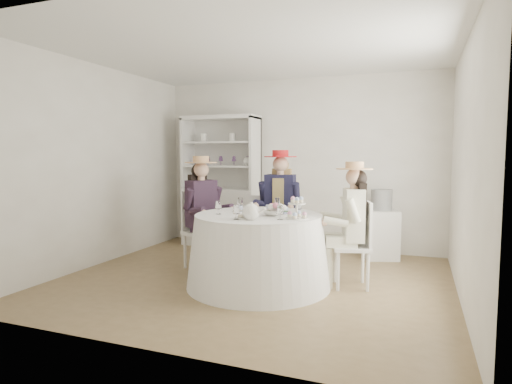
% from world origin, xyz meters
% --- Properties ---
extents(ground, '(4.50, 4.50, 0.00)m').
position_xyz_m(ground, '(0.00, 0.00, 0.00)').
color(ground, brown).
rests_on(ground, ground).
extents(ceiling, '(4.50, 4.50, 0.00)m').
position_xyz_m(ceiling, '(0.00, 0.00, 2.70)').
color(ceiling, white).
rests_on(ceiling, wall_back).
extents(wall_back, '(4.50, 0.00, 4.50)m').
position_xyz_m(wall_back, '(0.00, 2.00, 1.35)').
color(wall_back, silver).
rests_on(wall_back, ground).
extents(wall_front, '(4.50, 0.00, 4.50)m').
position_xyz_m(wall_front, '(0.00, -2.00, 1.35)').
color(wall_front, silver).
rests_on(wall_front, ground).
extents(wall_left, '(0.00, 4.50, 4.50)m').
position_xyz_m(wall_left, '(-2.25, 0.00, 1.35)').
color(wall_left, silver).
rests_on(wall_left, ground).
extents(wall_right, '(0.00, 4.50, 4.50)m').
position_xyz_m(wall_right, '(2.25, 0.00, 1.35)').
color(wall_right, silver).
rests_on(wall_right, ground).
extents(tea_table, '(1.63, 1.63, 0.82)m').
position_xyz_m(tea_table, '(0.14, -0.18, 0.41)').
color(tea_table, white).
rests_on(tea_table, ground).
extents(hutch, '(1.26, 0.47, 2.12)m').
position_xyz_m(hutch, '(-1.22, 1.70, 0.75)').
color(hutch, silver).
rests_on(hutch, ground).
extents(side_table, '(0.57, 0.57, 0.70)m').
position_xyz_m(side_table, '(1.33, 1.67, 0.35)').
color(side_table, silver).
rests_on(side_table, ground).
extents(hatbox, '(0.35, 0.35, 0.30)m').
position_xyz_m(hatbox, '(1.33, 1.67, 0.85)').
color(hatbox, black).
rests_on(hatbox, side_table).
extents(guest_left, '(0.63, 0.57, 1.48)m').
position_xyz_m(guest_left, '(-0.81, 0.26, 0.83)').
color(guest_left, silver).
rests_on(guest_left, ground).
extents(guest_mid, '(0.57, 0.59, 1.56)m').
position_xyz_m(guest_mid, '(0.06, 0.86, 0.88)').
color(guest_mid, silver).
rests_on(guest_mid, ground).
extents(guest_right, '(0.58, 0.54, 1.42)m').
position_xyz_m(guest_right, '(1.12, 0.15, 0.80)').
color(guest_right, silver).
rests_on(guest_right, ground).
extents(spare_chair, '(0.39, 0.39, 0.93)m').
position_xyz_m(spare_chair, '(-0.21, 0.98, 0.50)').
color(spare_chair, silver).
rests_on(spare_chair, ground).
extents(teacup_a, '(0.08, 0.08, 0.06)m').
position_xyz_m(teacup_a, '(-0.15, -0.06, 0.86)').
color(teacup_a, white).
rests_on(teacup_a, tea_table).
extents(teacup_b, '(0.08, 0.08, 0.07)m').
position_xyz_m(teacup_b, '(0.17, 0.09, 0.86)').
color(teacup_b, white).
rests_on(teacup_b, tea_table).
extents(teacup_c, '(0.11, 0.11, 0.07)m').
position_xyz_m(teacup_c, '(0.40, -0.04, 0.86)').
color(teacup_c, white).
rests_on(teacup_c, tea_table).
extents(flower_bowl, '(0.27, 0.27, 0.06)m').
position_xyz_m(flower_bowl, '(0.32, -0.23, 0.85)').
color(flower_bowl, white).
rests_on(flower_bowl, tea_table).
extents(flower_arrangement, '(0.18, 0.18, 0.07)m').
position_xyz_m(flower_arrangement, '(0.35, -0.16, 0.91)').
color(flower_arrangement, '#D76B8A').
rests_on(flower_arrangement, tea_table).
extents(table_teapot, '(0.25, 0.18, 0.19)m').
position_xyz_m(table_teapot, '(0.21, -0.58, 0.91)').
color(table_teapot, white).
rests_on(table_teapot, tea_table).
extents(sandwich_plate, '(0.23, 0.23, 0.05)m').
position_xyz_m(sandwich_plate, '(0.11, -0.51, 0.84)').
color(sandwich_plate, white).
rests_on(sandwich_plate, tea_table).
extents(cupcake_stand, '(0.24, 0.24, 0.23)m').
position_xyz_m(cupcake_stand, '(0.63, -0.35, 0.91)').
color(cupcake_stand, white).
rests_on(cupcake_stand, tea_table).
extents(stemware_set, '(0.93, 0.97, 0.15)m').
position_xyz_m(stemware_set, '(0.14, -0.18, 0.90)').
color(stemware_set, white).
rests_on(stemware_set, tea_table).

